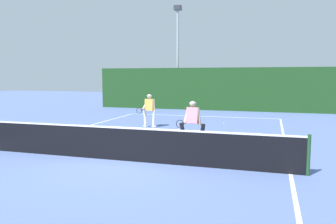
# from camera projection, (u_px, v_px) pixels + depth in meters

# --- Properties ---
(ground_plane) EXTENTS (80.00, 80.00, 0.00)m
(ground_plane) POSITION_uv_depth(u_px,v_px,m) (123.00, 161.00, 10.11)
(ground_plane) COLOR #556AA3
(court_line_baseline_far) EXTENTS (9.50, 0.10, 0.01)m
(court_line_baseline_far) POSITION_uv_depth(u_px,v_px,m) (202.00, 116.00, 21.35)
(court_line_baseline_far) COLOR white
(court_line_baseline_far) RESTS_ON ground_plane
(court_line_sideline_right) EXTENTS (0.10, 23.65, 0.01)m
(court_line_sideline_right) POSITION_uv_depth(u_px,v_px,m) (291.00, 174.00, 8.71)
(court_line_sideline_right) COLOR white
(court_line_sideline_right) RESTS_ON ground_plane
(court_line_service) EXTENTS (7.75, 0.10, 0.01)m
(court_line_service) POSITION_uv_depth(u_px,v_px,m) (178.00, 130.00, 15.97)
(court_line_service) COLOR white
(court_line_service) RESTS_ON ground_plane
(court_line_centre) EXTENTS (0.10, 6.40, 0.01)m
(court_line_centre) POSITION_uv_depth(u_px,v_px,m) (158.00, 141.00, 13.15)
(court_line_centre) COLOR white
(court_line_centre) RESTS_ON ground_plane
(tennis_net) EXTENTS (10.42, 0.09, 1.07)m
(tennis_net) POSITION_uv_depth(u_px,v_px,m) (123.00, 144.00, 10.06)
(tennis_net) COLOR #1E4723
(tennis_net) RESTS_ON ground_plane
(player_near) EXTENTS (0.99, 0.84, 1.65)m
(player_near) POSITION_uv_depth(u_px,v_px,m) (192.00, 121.00, 12.20)
(player_near) COLOR black
(player_near) RESTS_ON ground_plane
(player_far) EXTENTS (0.83, 0.89, 1.65)m
(player_far) POSITION_uv_depth(u_px,v_px,m) (149.00, 109.00, 16.71)
(player_far) COLOR silver
(player_far) RESTS_ON ground_plane
(tennis_ball) EXTENTS (0.07, 0.07, 0.07)m
(tennis_ball) POSITION_uv_depth(u_px,v_px,m) (224.00, 123.00, 17.93)
(tennis_ball) COLOR #D1E033
(tennis_ball) RESTS_ON ground_plane
(back_fence_windscreen) EXTENTS (18.19, 0.12, 3.17)m
(back_fence_windscreen) POSITION_uv_depth(u_px,v_px,m) (213.00, 89.00, 24.90)
(back_fence_windscreen) COLOR #1C421B
(back_fence_windscreen) RESTS_ON ground_plane
(light_pole) EXTENTS (0.55, 0.44, 7.97)m
(light_pole) POSITION_uv_depth(u_px,v_px,m) (178.00, 47.00, 26.22)
(light_pole) COLOR #9EA39E
(light_pole) RESTS_ON ground_plane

